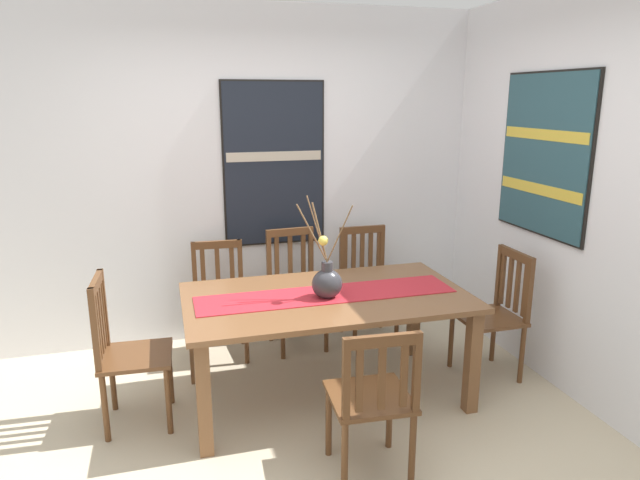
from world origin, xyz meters
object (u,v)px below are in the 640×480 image
chair_4 (367,281)px  painting_on_side_wall (545,155)px  chair_3 (495,312)px  painting_on_back_wall (274,164)px  chair_1 (373,399)px  dining_table (327,308)px  chair_2 (124,349)px  chair_0 (295,288)px  chair_5 (219,297)px  centerpiece_vase (327,281)px

chair_4 → painting_on_side_wall: (0.98, -0.85, 1.10)m
chair_3 → painting_on_back_wall: painting_on_back_wall is taller
chair_1 → dining_table: bearing=89.5°
chair_1 → painting_on_side_wall: (1.60, 0.91, 1.13)m
chair_3 → chair_4: bearing=126.0°
chair_2 → chair_3: chair_2 is taller
chair_0 → painting_on_back_wall: 1.02m
chair_5 → painting_on_side_wall: painting_on_side_wall is taller
centerpiece_vase → painting_on_back_wall: bearing=93.7°
chair_1 → chair_0: bearing=89.9°
dining_table → chair_0: (-0.01, 0.88, -0.15)m
chair_0 → chair_4: 0.62m
chair_3 → chair_5: bearing=154.6°
dining_table → chair_4: 1.08m
chair_2 → chair_5: chair_2 is taller
chair_2 → dining_table: bearing=-0.9°
dining_table → chair_5: (-0.62, 0.87, -0.17)m
painting_on_back_wall → painting_on_side_wall: (1.69, -1.17, 0.14)m
chair_3 → chair_5: chair_3 is taller
centerpiece_vase → chair_5: bearing=122.9°
chair_3 → chair_4: chair_4 is taller
chair_3 → painting_on_back_wall: bearing=138.1°
chair_0 → chair_1: (-0.00, -1.75, -0.02)m
dining_table → centerpiece_vase: size_ratio=2.79×
chair_5 → chair_3: bearing=-25.4°
chair_1 → chair_5: bearing=109.2°
chair_4 → painting_on_back_wall: painting_on_back_wall is taller
chair_3 → chair_5: size_ratio=1.05×
dining_table → painting_on_back_wall: 1.45m
chair_2 → painting_on_side_wall: size_ratio=0.85×
chair_4 → painting_on_back_wall: bearing=155.6°
chair_3 → painting_on_side_wall: bearing=9.2°
chair_0 → chair_5: 0.61m
dining_table → chair_5: 1.08m
chair_1 → chair_2: 1.55m
chair_2 → painting_on_side_wall: painting_on_side_wall is taller
chair_1 → chair_2: chair_2 is taller
centerpiece_vase → chair_1: 0.90m
chair_0 → painting_on_side_wall: painting_on_side_wall is taller
painting_on_back_wall → chair_5: bearing=-147.6°
centerpiece_vase → chair_2: centerpiece_vase is taller
chair_0 → chair_4: (0.61, 0.00, 0.01)m
painting_on_side_wall → dining_table: bearing=-178.9°
chair_1 → painting_on_side_wall: size_ratio=0.78×
chair_3 → chair_4: 1.11m
painting_on_side_wall → chair_1: bearing=-150.4°
painting_on_side_wall → chair_2: bearing=-179.8°
centerpiece_vase → chair_3: (1.28, 0.04, -0.36)m
chair_2 → painting_on_side_wall: bearing=0.2°
centerpiece_vase → chair_5: centerpiece_vase is taller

